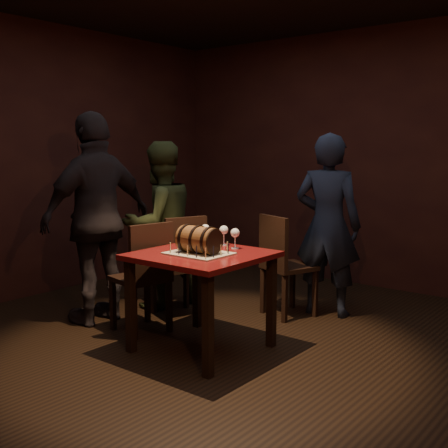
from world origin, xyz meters
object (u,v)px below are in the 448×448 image
object	(u,v)px
person_left_rear	(160,225)
pub_table	(202,267)
chair_left_front	(145,272)
wine_glass_mid	(224,231)
pint_of_ale	(200,238)
person_back	(328,225)
wine_glass_left	(205,230)
chair_left_rear	(181,261)
person_left_front	(97,218)
wine_glass_right	(235,234)
barrel_cake	(199,240)
chair_back	(282,260)

from	to	relation	value
person_left_rear	pub_table	bearing A→B (deg)	72.47
chair_left_front	wine_glass_mid	bearing A→B (deg)	34.62
pint_of_ale	person_back	distance (m)	1.32
wine_glass_left	chair_left_rear	xyz separation A→B (m)	(-0.43, 0.17, -0.35)
wine_glass_mid	person_left_front	size ratio (longest dim) A/B	0.09
wine_glass_right	chair_left_rear	bearing A→B (deg)	165.34
wine_glass_mid	person_left_rear	world-z (taller)	person_left_rear
wine_glass_left	person_left_front	size ratio (longest dim) A/B	0.09
person_back	person_left_front	distance (m)	2.06
barrel_cake	chair_back	xyz separation A→B (m)	(0.00, 1.14, -0.34)
chair_back	chair_left_front	xyz separation A→B (m)	(-0.63, -1.09, 0.00)
person_back	person_left_front	xyz separation A→B (m)	(-1.47, -1.44, 0.09)
pint_of_ale	person_back	xyz separation A→B (m)	(0.48, 1.23, 0.01)
person_back	wine_glass_mid	bearing A→B (deg)	58.52
chair_left_front	person_left_front	distance (m)	0.69
wine_glass_right	person_left_rear	distance (m)	1.24
pint_of_ale	person_left_front	distance (m)	1.02
pub_table	person_left_front	distance (m)	1.20
wine_glass_mid	person_left_rear	distance (m)	1.07
pub_table	chair_back	size ratio (longest dim) A/B	0.97
wine_glass_mid	pint_of_ale	distance (m)	0.21
wine_glass_mid	chair_back	size ratio (longest dim) A/B	0.17
pint_of_ale	chair_back	size ratio (longest dim) A/B	0.16
pint_of_ale	person_left_rear	distance (m)	1.05
wine_glass_mid	wine_glass_left	bearing A→B (deg)	-166.97
barrel_cake	chair_left_rear	distance (m)	0.94
wine_glass_right	chair_left_front	bearing A→B (deg)	-156.41
wine_glass_left	wine_glass_mid	distance (m)	0.17
person_left_rear	chair_left_front	bearing A→B (deg)	49.92
wine_glass_left	pint_of_ale	size ratio (longest dim) A/B	1.07
pub_table	wine_glass_right	xyz separation A→B (m)	(0.09, 0.29, 0.23)
wine_glass_right	wine_glass_left	bearing A→B (deg)	175.43
pub_table	barrel_cake	size ratio (longest dim) A/B	2.47
person_left_rear	wine_glass_right	bearing A→B (deg)	86.39
pub_table	wine_glass_left	distance (m)	0.46
wine_glass_left	chair_left_rear	bearing A→B (deg)	158.25
pint_of_ale	barrel_cake	bearing A→B (deg)	-50.37
wine_glass_left	person_left_rear	bearing A→B (deg)	158.69
wine_glass_right	person_left_front	size ratio (longest dim) A/B	0.09
wine_glass_left	wine_glass_right	world-z (taller)	same
person_back	person_left_rear	size ratio (longest dim) A/B	1.05
chair_back	pint_of_ale	bearing A→B (deg)	-101.99
wine_glass_mid	chair_left_rear	world-z (taller)	chair_left_rear
person_left_rear	person_left_front	xyz separation A→B (m)	(-0.07, -0.69, 0.13)
wine_glass_left	person_back	world-z (taller)	person_back
wine_glass_left	person_left_front	world-z (taller)	person_left_front
person_left_front	chair_left_rear	bearing A→B (deg)	140.33
wine_glass_right	chair_left_front	size ratio (longest dim) A/B	0.17
barrel_cake	person_left_front	distance (m)	1.18
chair_left_front	person_back	world-z (taller)	person_back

